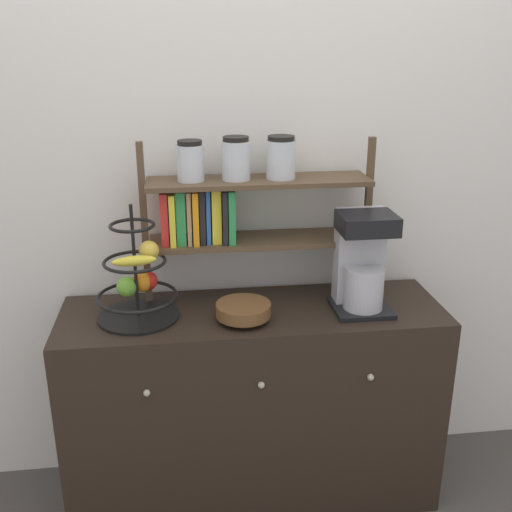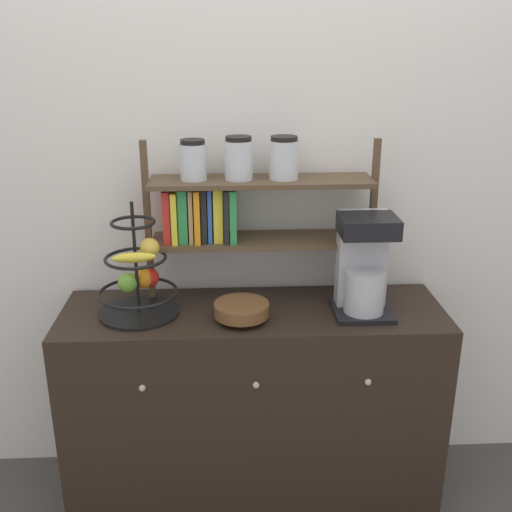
{
  "view_description": "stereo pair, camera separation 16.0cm",
  "coord_description": "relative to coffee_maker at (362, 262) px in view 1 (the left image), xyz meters",
  "views": [
    {
      "loc": [
        -0.25,
        -1.78,
        1.76
      ],
      "look_at": [
        0.01,
        0.22,
        1.03
      ],
      "focal_mm": 42.0,
      "sensor_mm": 36.0,
      "label": 1
    },
    {
      "loc": [
        -0.09,
        -1.79,
        1.76
      ],
      "look_at": [
        0.01,
        0.22,
        1.03
      ],
      "focal_mm": 42.0,
      "sensor_mm": 36.0,
      "label": 2
    }
  ],
  "objects": [
    {
      "name": "coffee_maker",
      "position": [
        0.0,
        0.0,
        0.0
      ],
      "size": [
        0.21,
        0.21,
        0.37
      ],
      "color": "black",
      "rests_on": "sideboard"
    },
    {
      "name": "wooden_bowl",
      "position": [
        -0.44,
        -0.05,
        -0.14
      ],
      "size": [
        0.2,
        0.2,
        0.06
      ],
      "color": "brown",
      "rests_on": "sideboard"
    },
    {
      "name": "sideboard",
      "position": [
        -0.4,
        0.03,
        -0.59
      ],
      "size": [
        1.42,
        0.45,
        0.81
      ],
      "color": "black",
      "rests_on": "ground_plane"
    },
    {
      "name": "shelf_hutch",
      "position": [
        -0.46,
        0.15,
        0.21
      ],
      "size": [
        0.86,
        0.2,
        0.62
      ],
      "color": "brown",
      "rests_on": "sideboard"
    },
    {
      "name": "wall_back",
      "position": [
        -0.4,
        0.29,
        0.3
      ],
      "size": [
        7.0,
        0.05,
        2.6
      ],
      "primitive_type": "cube",
      "color": "silver",
      "rests_on": "ground_plane"
    },
    {
      "name": "fruit_stand",
      "position": [
        -0.81,
        0.03,
        -0.05
      ],
      "size": [
        0.29,
        0.29,
        0.42
      ],
      "color": "black",
      "rests_on": "sideboard"
    }
  ]
}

